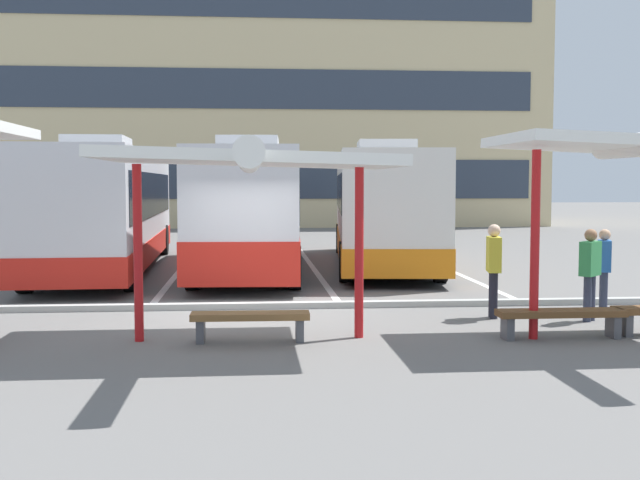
{
  "coord_description": "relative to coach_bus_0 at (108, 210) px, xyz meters",
  "views": [
    {
      "loc": [
        0.1,
        -14.8,
        2.43
      ],
      "look_at": [
        1.6,
        2.49,
        1.18
      ],
      "focal_mm": 44.84,
      "sensor_mm": 36.0,
      "label": 1
    }
  ],
  "objects": [
    {
      "name": "terminal_building",
      "position": [
        3.89,
        26.05,
        5.47
      ],
      "size": [
        33.17,
        12.12,
        17.02
      ],
      "color": "#D1BC8C",
      "rests_on": "ground"
    },
    {
      "name": "coach_bus_0",
      "position": [
        0.0,
        0.0,
        0.0
      ],
      "size": [
        2.92,
        12.51,
        3.6
      ],
      "color": "silver",
      "rests_on": "ground"
    },
    {
      "name": "bench_2",
      "position": [
        3.93,
        -10.46,
        -1.34
      ],
      "size": [
        1.81,
        0.46,
        0.45
      ],
      "color": "brown",
      "rests_on": "ground"
    },
    {
      "name": "waiting_shelter_2",
      "position": [
        9.65,
        -10.86,
        1.24
      ],
      "size": [
        3.67,
        4.3,
        3.17
      ],
      "color": "red",
      "rests_on": "ground"
    },
    {
      "name": "ground_plane",
      "position": [
        3.85,
        -7.75,
        -1.68
      ],
      "size": [
        160.0,
        160.0,
        0.0
      ],
      "primitive_type": "plane",
      "color": "slate"
    },
    {
      "name": "bench_3",
      "position": [
        8.75,
        -10.61,
        -1.34
      ],
      "size": [
        2.0,
        0.42,
        0.45
      ],
      "color": "brown",
      "rests_on": "ground"
    },
    {
      "name": "coach_bus_1",
      "position": [
        3.98,
        -0.59,
        -0.04
      ],
      "size": [
        3.1,
        11.22,
        3.58
      ],
      "color": "silver",
      "rests_on": "ground"
    },
    {
      "name": "platform_kerb",
      "position": [
        3.85,
        -7.26,
        -1.62
      ],
      "size": [
        44.0,
        0.24,
        0.12
      ],
      "primitive_type": "cube",
      "color": "#ADADA8",
      "rests_on": "ground"
    },
    {
      "name": "lane_stripe_2",
      "position": [
        5.71,
        -0.01,
        -1.68
      ],
      "size": [
        0.16,
        14.0,
        0.01
      ],
      "primitive_type": "cube",
      "color": "white",
      "rests_on": "ground"
    },
    {
      "name": "lane_stripe_1",
      "position": [
        1.98,
        -0.01,
        -1.68
      ],
      "size": [
        0.16,
        14.0,
        0.01
      ],
      "primitive_type": "cube",
      "color": "white",
      "rests_on": "ground"
    },
    {
      "name": "waiting_passenger_0",
      "position": [
        9.86,
        -9.14,
        -0.75
      ],
      "size": [
        0.49,
        0.48,
        1.62
      ],
      "color": "#33384C",
      "rests_on": "ground"
    },
    {
      "name": "waiting_passenger_2",
      "position": [
        10.51,
        -8.26,
        -0.79
      ],
      "size": [
        0.36,
        0.5,
        1.56
      ],
      "color": "#33384C",
      "rests_on": "ground"
    },
    {
      "name": "lane_stripe_3",
      "position": [
        9.44,
        -0.01,
        -1.68
      ],
      "size": [
        0.16,
        14.0,
        0.01
      ],
      "primitive_type": "cube",
      "color": "white",
      "rests_on": "ground"
    },
    {
      "name": "waiting_shelter_1",
      "position": [
        3.93,
        -10.55,
        1.05
      ],
      "size": [
        4.4,
        5.37,
        2.94
      ],
      "color": "red",
      "rests_on": "ground"
    },
    {
      "name": "lane_stripe_0",
      "position": [
        -1.74,
        -0.01,
        -1.68
      ],
      "size": [
        0.16,
        14.0,
        0.01
      ],
      "primitive_type": "cube",
      "color": "white",
      "rests_on": "ground"
    },
    {
      "name": "waiting_passenger_1",
      "position": [
        8.27,
        -8.68,
        -0.7
      ],
      "size": [
        0.3,
        0.52,
        1.69
      ],
      "color": "black",
      "rests_on": "ground"
    },
    {
      "name": "coach_bus_2",
      "position": [
        7.79,
        0.59,
        -0.02
      ],
      "size": [
        3.65,
        11.5,
        3.56
      ],
      "color": "silver",
      "rests_on": "ground"
    }
  ]
}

